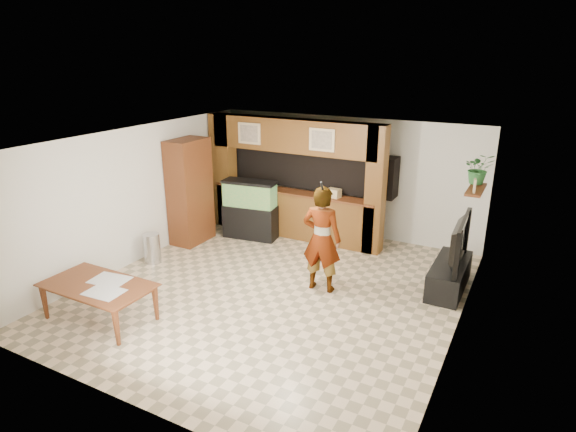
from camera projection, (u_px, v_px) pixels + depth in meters
The scene contains 21 objects.
floor at pixel (273, 290), 8.31m from camera, with size 6.50×6.50×0.00m, color #D0B590.
ceiling at pixel (272, 140), 7.47m from camera, with size 6.50×6.50×0.00m, color white.
wall_back at pixel (346, 176), 10.60m from camera, with size 6.00×6.00×0.00m, color silver.
wall_left at pixel (137, 195), 9.22m from camera, with size 6.50×6.50×0.00m, color silver.
wall_right at pixel (464, 253), 6.56m from camera, with size 6.50×6.50×0.00m, color silver.
partition at pixel (295, 177), 10.51m from camera, with size 4.20×0.99×2.60m.
wall_clock at pixel (171, 155), 9.84m from camera, with size 0.05×0.25×0.25m.
wall_shelf at pixel (476, 189), 8.12m from camera, with size 0.25×0.90×0.04m, color brown.
pantry_cabinet at pixel (190, 192), 10.15m from camera, with size 0.55×0.91×2.22m, color brown.
trash_can at pixel (152, 248), 9.34m from camera, with size 0.32×0.32×0.58m, color #B2B2B7.
aquarium at pixel (250, 210), 10.48m from camera, with size 1.17×0.44×1.29m.
tv_stand at pixel (449, 276), 8.29m from camera, with size 0.53×1.45×0.48m, color black.
television at pixel (453, 241), 8.08m from camera, with size 1.42×0.19×0.82m, color black.
photo_frame at pixel (475, 186), 7.85m from camera, with size 0.03×0.17×0.22m, color tan.
potted_plant at pixel (479, 168), 8.31m from camera, with size 0.49×0.42×0.54m, color #2A692F.
person at pixel (322, 239), 8.07m from camera, with size 0.67×0.44×1.85m, color #9B8455.
microphone at pixel (322, 186), 7.60m from camera, with size 0.04×0.04×0.16m, color black.
dining_table at pixel (98, 303), 7.29m from camera, with size 1.69×0.94×0.60m, color brown.
newspaper_a at pixel (104, 292), 6.97m from camera, with size 0.55×0.40×0.01m, color silver.
newspaper_b at pixel (110, 280), 7.35m from camera, with size 0.57×0.41×0.01m, color silver.
counter_box at pixel (334, 193), 9.96m from camera, with size 0.27×0.18×0.18m, color tan.
Camera 1 is at (3.71, -6.46, 3.90)m, focal length 30.00 mm.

